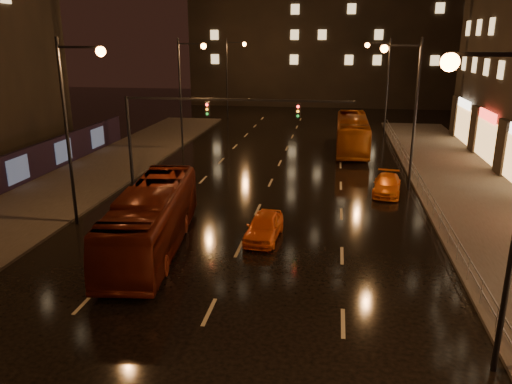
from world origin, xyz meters
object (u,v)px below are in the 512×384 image
bus_curb (352,133)px  taxi_near (264,227)px  bus_red (152,219)px  taxi_far (387,185)px

bus_curb → taxi_near: (-4.98, -22.46, -0.94)m
bus_red → bus_curb: bus_curb is taller
taxi_near → taxi_far: bearing=55.9°
bus_curb → taxi_far: size_ratio=2.74×
taxi_near → bus_red: bearing=-154.8°
bus_red → taxi_far: size_ratio=2.65×
bus_curb → taxi_far: (2.00, -13.35, -1.00)m
bus_red → taxi_near: size_ratio=2.82×
bus_red → taxi_near: (5.19, 2.07, -0.88)m
bus_red → taxi_far: 16.55m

